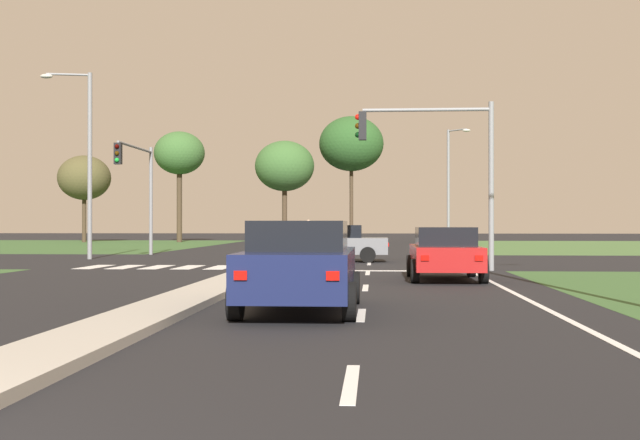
# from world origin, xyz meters

# --- Properties ---
(ground_plane) EXTENTS (200.00, 200.00, 0.00)m
(ground_plane) POSITION_xyz_m (0.00, 30.00, 0.00)
(ground_plane) COLOR black
(median_island_near) EXTENTS (1.20, 22.00, 0.14)m
(median_island_near) POSITION_xyz_m (0.00, 11.00, 0.07)
(median_island_near) COLOR #ADA89E
(median_island_near) RESTS_ON ground
(median_island_far) EXTENTS (1.20, 36.00, 0.14)m
(median_island_far) POSITION_xyz_m (0.00, 55.00, 0.07)
(median_island_far) COLOR gray
(median_island_far) RESTS_ON ground
(lane_dash_near) EXTENTS (0.14, 2.00, 0.01)m
(lane_dash_near) POSITION_xyz_m (3.50, 3.72, 0.01)
(lane_dash_near) COLOR silver
(lane_dash_near) RESTS_ON ground
(lane_dash_second) EXTENTS (0.14, 2.00, 0.01)m
(lane_dash_second) POSITION_xyz_m (3.50, 9.72, 0.01)
(lane_dash_second) COLOR silver
(lane_dash_second) RESTS_ON ground
(lane_dash_third) EXTENTS (0.14, 2.00, 0.01)m
(lane_dash_third) POSITION_xyz_m (3.50, 15.72, 0.01)
(lane_dash_third) COLOR silver
(lane_dash_third) RESTS_ON ground
(lane_dash_fourth) EXTENTS (0.14, 2.00, 0.01)m
(lane_dash_fourth) POSITION_xyz_m (3.50, 21.72, 0.01)
(lane_dash_fourth) COLOR silver
(lane_dash_fourth) RESTS_ON ground
(lane_dash_fifth) EXTENTS (0.14, 2.00, 0.01)m
(lane_dash_fifth) POSITION_xyz_m (3.50, 27.72, 0.01)
(lane_dash_fifth) COLOR silver
(lane_dash_fifth) RESTS_ON ground
(edge_line_right) EXTENTS (0.14, 24.00, 0.01)m
(edge_line_right) POSITION_xyz_m (6.85, 12.00, 0.01)
(edge_line_right) COLOR silver
(edge_line_right) RESTS_ON ground
(stop_bar_near) EXTENTS (6.40, 0.50, 0.01)m
(stop_bar_near) POSITION_xyz_m (3.80, 23.00, 0.01)
(stop_bar_near) COLOR silver
(stop_bar_near) RESTS_ON ground
(crosswalk_bar_near) EXTENTS (0.70, 2.80, 0.01)m
(crosswalk_bar_near) POSITION_xyz_m (-6.40, 24.80, 0.01)
(crosswalk_bar_near) COLOR silver
(crosswalk_bar_near) RESTS_ON ground
(crosswalk_bar_second) EXTENTS (0.70, 2.80, 0.01)m
(crosswalk_bar_second) POSITION_xyz_m (-5.25, 24.80, 0.01)
(crosswalk_bar_second) COLOR silver
(crosswalk_bar_second) RESTS_ON ground
(crosswalk_bar_third) EXTENTS (0.70, 2.80, 0.01)m
(crosswalk_bar_third) POSITION_xyz_m (-4.10, 24.80, 0.01)
(crosswalk_bar_third) COLOR silver
(crosswalk_bar_third) RESTS_ON ground
(crosswalk_bar_fourth) EXTENTS (0.70, 2.80, 0.01)m
(crosswalk_bar_fourth) POSITION_xyz_m (-2.95, 24.80, 0.01)
(crosswalk_bar_fourth) COLOR silver
(crosswalk_bar_fourth) RESTS_ON ground
(crosswalk_bar_fifth) EXTENTS (0.70, 2.80, 0.01)m
(crosswalk_bar_fifth) POSITION_xyz_m (-1.80, 24.80, 0.01)
(crosswalk_bar_fifth) COLOR silver
(crosswalk_bar_fifth) RESTS_ON ground
(crosswalk_bar_sixth) EXTENTS (0.70, 2.80, 0.01)m
(crosswalk_bar_sixth) POSITION_xyz_m (-0.65, 24.80, 0.01)
(crosswalk_bar_sixth) COLOR silver
(crosswalk_bar_sixth) RESTS_ON ground
(crosswalk_bar_seventh) EXTENTS (0.70, 2.80, 0.01)m
(crosswalk_bar_seventh) POSITION_xyz_m (0.50, 24.80, 0.01)
(crosswalk_bar_seventh) COLOR silver
(crosswalk_bar_seventh) RESTS_ON ground
(car_grey_second) EXTENTS (4.55, 1.98, 1.51)m
(car_grey_second) POSITION_xyz_m (2.03, 29.52, 0.77)
(car_grey_second) COLOR slate
(car_grey_second) RESTS_ON ground
(car_red_third) EXTENTS (2.00, 4.32, 1.47)m
(car_red_third) POSITION_xyz_m (5.67, 18.71, 0.75)
(car_red_third) COLOR #A31919
(car_red_third) RESTS_ON ground
(car_navy_fourth) EXTENTS (2.05, 4.58, 1.61)m
(car_navy_fourth) POSITION_xyz_m (2.41, 10.21, 0.82)
(car_navy_fourth) COLOR #161E47
(car_navy_fourth) RESTS_ON ground
(traffic_signal_near_right) EXTENTS (4.64, 0.32, 5.64)m
(traffic_signal_near_right) POSITION_xyz_m (5.94, 23.40, 3.88)
(traffic_signal_near_right) COLOR gray
(traffic_signal_near_right) RESTS_ON ground
(traffic_signal_far_left) EXTENTS (0.32, 5.69, 5.44)m
(traffic_signal_far_left) POSITION_xyz_m (-7.60, 34.47, 3.82)
(traffic_signal_far_left) COLOR gray
(traffic_signal_far_left) RESTS_ON ground
(street_lamp_second) EXTENTS (2.19, 0.64, 8.25)m
(street_lamp_second) POSITION_xyz_m (-9.06, 31.20, 4.65)
(street_lamp_second) COLOR gray
(street_lamp_second) RESTS_ON ground
(street_lamp_third) EXTENTS (1.49, 1.57, 8.18)m
(street_lamp_third) POSITION_xyz_m (8.98, 53.71, 4.60)
(street_lamp_third) COLOR gray
(street_lamp_third) RESTS_ON ground
(pedestrian_at_median) EXTENTS (0.34, 0.34, 1.66)m
(pedestrian_at_median) POSITION_xyz_m (0.04, 40.99, 1.14)
(pedestrian_at_median) COLOR #4C4C4C
(pedestrian_at_median) RESTS_ON median_island_far
(treeline_near) EXTENTS (4.46, 4.46, 7.39)m
(treeline_near) POSITION_xyz_m (-20.99, 64.08, 5.47)
(treeline_near) COLOR #423323
(treeline_near) RESTS_ON ground
(treeline_second) EXTENTS (4.33, 4.33, 9.48)m
(treeline_second) POSITION_xyz_m (-13.01, 65.08, 7.56)
(treeline_second) COLOR #423323
(treeline_second) RESTS_ON ground
(treeline_third) EXTENTS (4.70, 4.70, 8.14)m
(treeline_third) POSITION_xyz_m (-3.43, 60.34, 6.11)
(treeline_third) COLOR #423323
(treeline_third) RESTS_ON ground
(treeline_fourth) EXTENTS (5.27, 5.27, 10.35)m
(treeline_fourth) POSITION_xyz_m (1.79, 62.81, 8.09)
(treeline_fourth) COLOR #423323
(treeline_fourth) RESTS_ON ground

